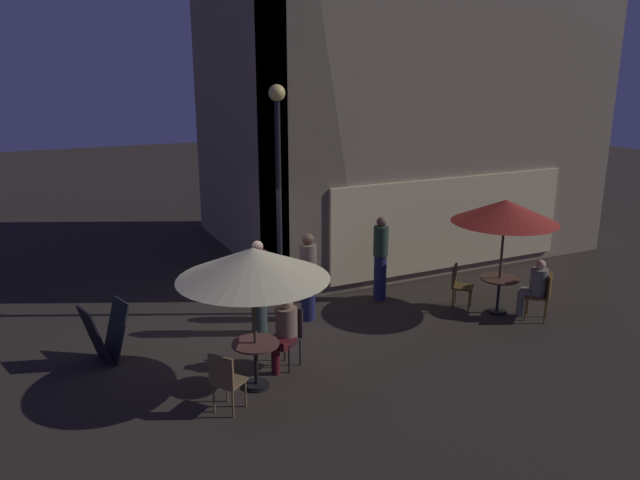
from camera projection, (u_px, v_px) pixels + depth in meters
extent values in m
plane|color=#2C251E|center=(235.00, 332.00, 11.26)|extent=(60.00, 60.00, 0.00)
cube|color=gray|center=(452.00, 58.00, 14.04)|extent=(8.89, 1.72, 9.76)
cube|color=gray|center=(265.00, 59.00, 14.82)|extent=(1.72, 6.94, 9.76)
cube|color=beige|center=(452.00, 223.00, 14.05)|extent=(6.22, 0.08, 2.10)
cylinder|color=black|center=(279.00, 211.00, 11.57)|extent=(0.10, 0.10, 4.14)
sphere|color=#F9DC6D|center=(277.00, 93.00, 10.99)|extent=(0.30, 0.30, 0.30)
cube|color=black|center=(116.00, 330.00, 10.13)|extent=(0.45, 0.61, 0.98)
cube|color=black|center=(95.00, 336.00, 9.90)|extent=(0.45, 0.61, 0.98)
cylinder|color=black|center=(257.00, 386.00, 9.33)|extent=(0.40, 0.40, 0.03)
cylinder|color=black|center=(256.00, 366.00, 9.24)|extent=(0.06, 0.06, 0.70)
cylinder|color=#56302D|center=(255.00, 344.00, 9.14)|extent=(0.71, 0.71, 0.03)
cylinder|color=black|center=(497.00, 312.00, 12.17)|extent=(0.40, 0.40, 0.03)
cylinder|color=black|center=(498.00, 296.00, 12.09)|extent=(0.06, 0.06, 0.69)
cylinder|color=#482F23|center=(500.00, 279.00, 11.99)|extent=(0.74, 0.74, 0.03)
cylinder|color=black|center=(257.00, 385.00, 9.33)|extent=(0.36, 0.36, 0.06)
cylinder|color=#4E3F25|center=(255.00, 321.00, 9.05)|extent=(0.05, 0.05, 2.15)
cone|color=beige|center=(253.00, 263.00, 8.81)|extent=(2.23, 2.23, 0.46)
cylinder|color=black|center=(497.00, 311.00, 12.17)|extent=(0.36, 0.36, 0.06)
cylinder|color=#483425|center=(501.00, 259.00, 11.88)|extent=(0.05, 0.05, 2.23)
cone|color=maroon|center=(505.00, 211.00, 11.63)|extent=(2.01, 2.01, 0.44)
cylinder|color=brown|center=(227.00, 388.00, 8.87)|extent=(0.03, 0.03, 0.42)
cylinder|color=brown|center=(245.00, 393.00, 8.73)|extent=(0.03, 0.03, 0.42)
cylinder|color=brown|center=(214.00, 399.00, 8.59)|extent=(0.03, 0.03, 0.42)
cylinder|color=brown|center=(233.00, 404.00, 8.46)|extent=(0.03, 0.03, 0.42)
cube|color=brown|center=(229.00, 381.00, 8.60)|extent=(0.56, 0.56, 0.04)
cube|color=brown|center=(221.00, 371.00, 8.38)|extent=(0.28, 0.34, 0.44)
cylinder|color=black|center=(289.00, 360.00, 9.71)|extent=(0.03, 0.03, 0.45)
cylinder|color=black|center=(273.00, 355.00, 9.87)|extent=(0.03, 0.03, 0.45)
cylinder|color=black|center=(300.00, 352.00, 9.96)|extent=(0.03, 0.03, 0.45)
cylinder|color=black|center=(285.00, 348.00, 10.12)|extent=(0.03, 0.03, 0.45)
cube|color=black|center=(287.00, 340.00, 9.85)|extent=(0.53, 0.53, 0.04)
cube|color=black|center=(293.00, 321.00, 9.92)|extent=(0.24, 0.35, 0.49)
cylinder|color=#4F3A1A|center=(471.00, 296.00, 12.45)|extent=(0.03, 0.03, 0.43)
cylinder|color=#4F3A1A|center=(469.00, 301.00, 12.17)|extent=(0.03, 0.03, 0.43)
cylinder|color=#4F3A1A|center=(455.00, 294.00, 12.56)|extent=(0.03, 0.03, 0.43)
cylinder|color=#4F3A1A|center=(453.00, 299.00, 12.28)|extent=(0.03, 0.03, 0.43)
cube|color=#4F3A1A|center=(463.00, 287.00, 12.30)|extent=(0.56, 0.56, 0.04)
cube|color=#4F3A1A|center=(455.00, 275.00, 12.30)|extent=(0.31, 0.30, 0.41)
cylinder|color=brown|center=(525.00, 309.00, 11.74)|extent=(0.03, 0.03, 0.46)
cylinder|color=brown|center=(528.00, 303.00, 12.04)|extent=(0.03, 0.03, 0.46)
cylinder|color=brown|center=(545.00, 312.00, 11.59)|extent=(0.03, 0.03, 0.46)
cylinder|color=brown|center=(547.00, 306.00, 11.90)|extent=(0.03, 0.03, 0.46)
cube|color=brown|center=(537.00, 295.00, 11.75)|extent=(0.62, 0.62, 0.04)
cube|color=brown|center=(550.00, 285.00, 11.61)|extent=(0.37, 0.31, 0.43)
cube|color=#4E1218|center=(281.00, 342.00, 9.73)|extent=(0.49, 0.49, 0.14)
cylinder|color=#4E1218|center=(276.00, 360.00, 9.66)|extent=(0.14, 0.14, 0.49)
cylinder|color=#806654|center=(286.00, 323.00, 9.77)|extent=(0.35, 0.35, 0.53)
sphere|color=tan|center=(286.00, 302.00, 9.67)|extent=(0.21, 0.21, 0.21)
cube|color=slate|center=(530.00, 294.00, 11.81)|extent=(0.48, 0.49, 0.14)
cylinder|color=slate|center=(520.00, 304.00, 11.94)|extent=(0.14, 0.14, 0.49)
cylinder|color=slate|center=(539.00, 282.00, 11.68)|extent=(0.33, 0.33, 0.52)
sphere|color=tan|center=(541.00, 265.00, 11.59)|extent=(0.19, 0.19, 0.19)
cylinder|color=#20264B|center=(380.00, 278.00, 12.75)|extent=(0.26, 0.26, 0.95)
cylinder|color=#2B3F2E|center=(381.00, 241.00, 12.54)|extent=(0.31, 0.31, 0.62)
sphere|color=brown|center=(382.00, 222.00, 12.43)|extent=(0.21, 0.21, 0.21)
cylinder|color=#313F3C|center=(259.00, 308.00, 11.09)|extent=(0.28, 0.28, 0.98)
cylinder|color=#491C26|center=(258.00, 267.00, 10.88)|extent=(0.33, 0.33, 0.58)
sphere|color=tan|center=(257.00, 246.00, 10.78)|extent=(0.20, 0.20, 0.20)
cylinder|color=navy|center=(308.00, 297.00, 11.73)|extent=(0.27, 0.27, 0.92)
cylinder|color=#7A6754|center=(308.00, 259.00, 11.53)|extent=(0.32, 0.32, 0.58)
sphere|color=brown|center=(308.00, 239.00, 11.43)|extent=(0.22, 0.22, 0.22)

